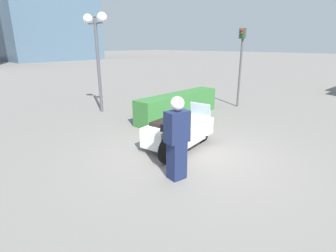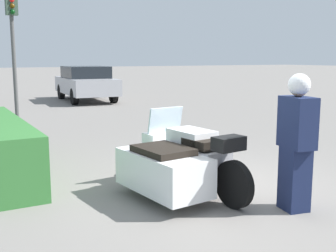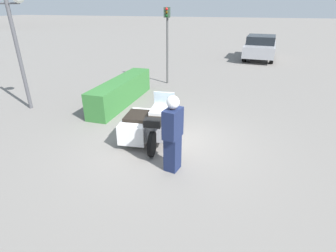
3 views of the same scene
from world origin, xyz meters
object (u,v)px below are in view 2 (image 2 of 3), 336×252
Objects in this scene: police_motorcycle at (172,162)px; parked_car_background at (86,83)px; officer_rider at (297,139)px; traffic_light_near at (14,46)px.

police_motorcycle is 0.52× the size of parked_car_background.
officer_rider is 0.38× the size of parked_car_background.
officer_rider reaches higher than police_motorcycle.
traffic_light_near is 0.72× the size of parked_car_background.
parked_car_background reaches higher than police_motorcycle.
traffic_light_near is at bearing 5.59° from police_motorcycle.
traffic_light_near reaches higher than parked_car_background.
parked_car_background is (14.22, -1.98, -0.09)m from officer_rider.
police_motorcycle is 5.78m from traffic_light_near.
traffic_light_near reaches higher than police_motorcycle.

